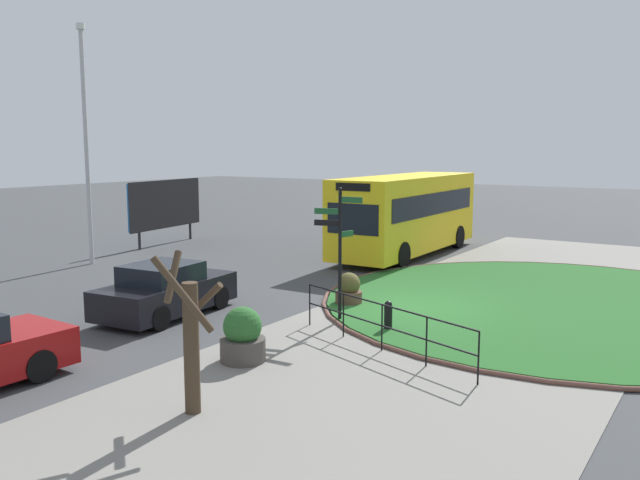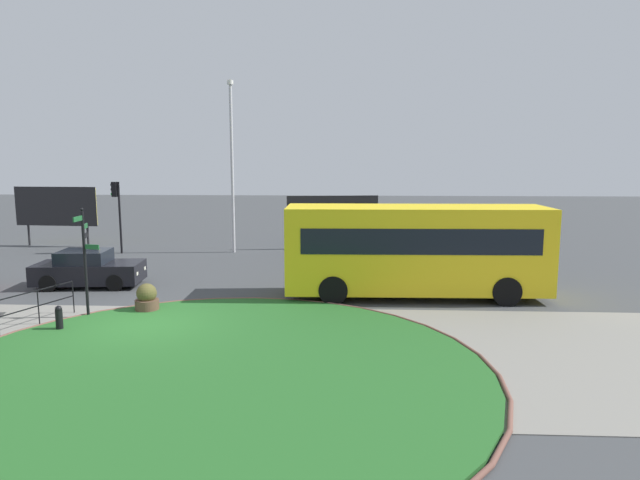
# 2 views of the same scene
# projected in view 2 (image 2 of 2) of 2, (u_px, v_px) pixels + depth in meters

# --- Properties ---
(ground) EXTENTS (120.00, 120.00, 0.00)m
(ground) POSITION_uv_depth(u_px,v_px,m) (146.00, 328.00, 16.37)
(ground) COLOR #3D3F42
(sidewalk_paving) EXTENTS (32.00, 8.27, 0.02)m
(sidewalk_paving) POSITION_uv_depth(u_px,v_px,m) (120.00, 349.00, 14.53)
(sidewalk_paving) COLOR gray
(sidewalk_paving) RESTS_ON ground
(grass_island) EXTENTS (13.25, 13.25, 0.10)m
(grass_island) POSITION_uv_depth(u_px,v_px,m) (208.00, 371.00, 12.88)
(grass_island) COLOR #235B23
(grass_island) RESTS_ON ground
(grass_kerb_ring) EXTENTS (13.56, 13.56, 0.11)m
(grass_kerb_ring) POSITION_uv_depth(u_px,v_px,m) (208.00, 371.00, 12.88)
(grass_kerb_ring) COLOR brown
(grass_kerb_ring) RESTS_ON ground
(signpost_directional) EXTENTS (0.72, 1.28, 3.47)m
(signpost_directional) POSITION_uv_depth(u_px,v_px,m) (85.00, 253.00, 17.14)
(signpost_directional) COLOR black
(signpost_directional) RESTS_ON ground
(bollard_foreground) EXTENTS (0.20, 0.20, 0.78)m
(bollard_foreground) POSITION_uv_depth(u_px,v_px,m) (59.00, 318.00, 15.91)
(bollard_foreground) COLOR black
(bollard_foreground) RESTS_ON ground
(bus_yellow) EXTENTS (9.28, 2.75, 3.29)m
(bus_yellow) POSITION_uv_depth(u_px,v_px,m) (415.00, 249.00, 19.80)
(bus_yellow) COLOR yellow
(bus_yellow) RESTS_ON ground
(car_far_lane) EXTENTS (4.14, 2.16, 1.43)m
(car_far_lane) POSITION_uv_depth(u_px,v_px,m) (88.00, 270.00, 21.59)
(car_far_lane) COLOR black
(car_far_lane) RESTS_ON ground
(traffic_light_near) EXTENTS (0.49, 0.28, 3.78)m
(traffic_light_near) POSITION_uv_depth(u_px,v_px,m) (117.00, 201.00, 28.90)
(traffic_light_near) COLOR black
(traffic_light_near) RESTS_ON ground
(lamppost_tall) EXTENTS (0.32, 0.32, 8.96)m
(lamppost_tall) POSITION_uv_depth(u_px,v_px,m) (232.00, 162.00, 28.92)
(lamppost_tall) COLOR #B7B7BC
(lamppost_tall) RESTS_ON ground
(billboard_left) EXTENTS (5.01, 0.85, 2.96)m
(billboard_left) POSITION_uv_depth(u_px,v_px,m) (333.00, 216.00, 30.47)
(billboard_left) COLOR black
(billboard_left) RESTS_ON ground
(billboard_right) EXTENTS (4.90, 0.48, 3.40)m
(billboard_right) POSITION_uv_depth(u_px,v_px,m) (56.00, 207.00, 31.42)
(billboard_right) COLOR black
(billboard_right) RESTS_ON ground
(planter_kerbside) EXTENTS (0.76, 0.76, 0.96)m
(planter_kerbside) POSITION_uv_depth(u_px,v_px,m) (147.00, 299.00, 17.95)
(planter_kerbside) COLOR brown
(planter_kerbside) RESTS_ON ground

